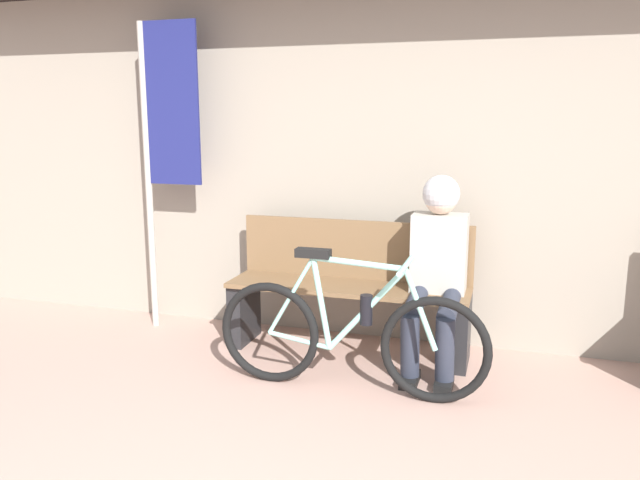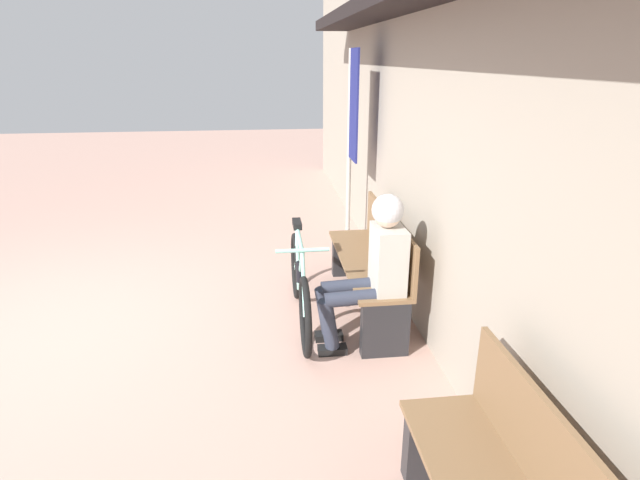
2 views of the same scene
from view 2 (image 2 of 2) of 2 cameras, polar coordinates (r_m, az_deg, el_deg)
The scene contains 6 objects.
ground_plane at distance 4.64m, azimuth -26.60°, elevation -9.23°, with size 24.00×24.00×0.00m, color tan.
storefront_wall at distance 4.04m, azimuth 11.91°, elevation 13.40°, with size 12.00×0.56×3.20m.
park_bench_near at distance 4.36m, azimuth 5.88°, elevation -2.97°, with size 1.59×0.42×0.87m.
bicycle at distance 4.15m, azimuth -2.32°, elevation -5.15°, with size 1.58×0.40×0.82m.
person_seated at distance 3.70m, azimuth 6.15°, elevation -2.48°, with size 0.34×0.65×1.20m.
banner_pole at distance 5.42m, azimuth 3.68°, elevation 12.96°, with size 0.45×0.05×2.20m.
Camera 2 is at (3.80, 1.61, 2.11)m, focal length 28.00 mm.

